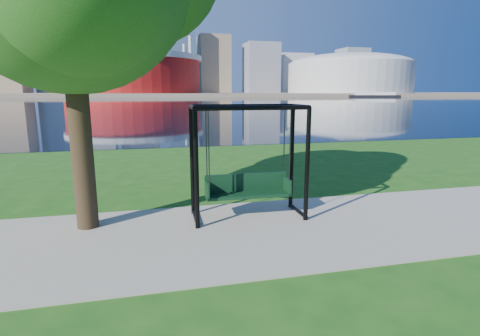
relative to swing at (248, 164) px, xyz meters
name	(u,v)px	position (x,y,z in m)	size (l,w,h in m)	color
ground	(230,226)	(-0.52, -0.44, -1.25)	(900.00, 900.00, 0.00)	#1E5114
path	(235,233)	(-0.52, -0.94, -1.24)	(120.00, 4.00, 0.03)	#9E937F
river	(155,102)	(-0.52, 101.56, -1.24)	(900.00, 180.00, 0.02)	black
far_bank	(151,94)	(-0.52, 305.56, -0.25)	(900.00, 228.00, 2.00)	#937F60
stadium	(133,73)	(-10.52, 234.56, 12.97)	(83.00, 83.00, 32.00)	maroon
arena	(349,73)	(134.48, 234.56, 14.62)	(84.00, 84.00, 26.56)	beige
skyline	(143,50)	(-4.79, 318.95, 34.64)	(392.00, 66.00, 96.50)	gray
swing	(248,164)	(0.00, 0.00, 0.00)	(2.56, 1.16, 2.59)	black
barge	(374,95)	(118.97, 178.63, -0.05)	(27.17, 16.08, 2.64)	black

